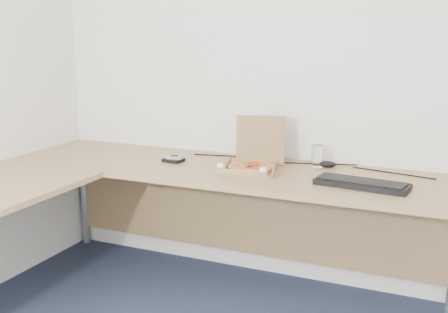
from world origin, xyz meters
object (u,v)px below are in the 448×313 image
at_px(desk, 132,185).
at_px(drinking_glass, 318,156).
at_px(keyboard, 362,184).
at_px(wallet, 173,160).
at_px(pizza_box, 251,164).

distance_m(desk, drinking_glass, 1.02).
distance_m(drinking_glass, keyboard, 0.44).
relative_size(keyboard, wallet, 4.15).
bearing_deg(pizza_box, desk, -154.76).
bearing_deg(pizza_box, drinking_glass, 21.20).
height_order(drinking_glass, keyboard, drinking_glass).
bearing_deg(drinking_glass, keyboard, -47.03).
relative_size(desk, wallet, 23.62).
relative_size(desk, pizza_box, 7.96).
bearing_deg(keyboard, desk, -156.62).
height_order(pizza_box, keyboard, pizza_box).
relative_size(drinking_glass, keyboard, 0.27).
height_order(pizza_box, wallet, pizza_box).
distance_m(drinking_glass, wallet, 0.81).
bearing_deg(desk, drinking_glass, 39.68).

